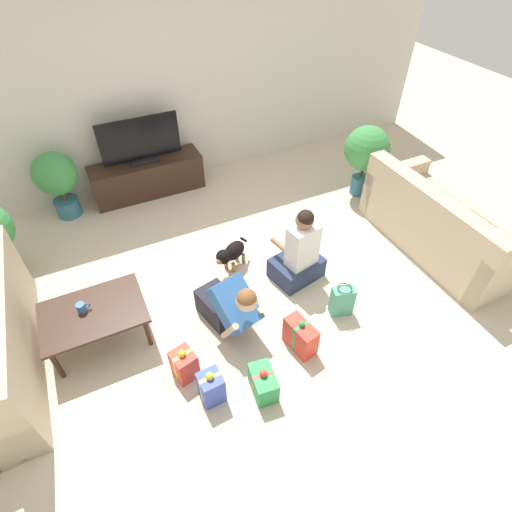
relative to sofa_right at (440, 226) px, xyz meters
The scene contains 17 objects.
ground_plane 2.42m from the sofa_right, behind, with size 16.00×16.00×0.00m, color beige.
wall_back 3.87m from the sofa_right, 129.69° to the left, with size 8.40×0.06×2.60m.
sofa_right is the anchor object (origin of this frame).
coffee_table 3.86m from the sofa_right, behind, with size 0.91×0.65×0.40m.
tv_console 3.81m from the sofa_right, 136.98° to the left, with size 1.49×0.42×0.49m.
tv 3.83m from the sofa_right, 136.98° to the left, with size 1.03×0.20×0.60m.
potted_plant_back_left 4.65m from the sofa_right, 146.69° to the left, with size 0.53×0.53×0.88m.
potted_plant_corner_right 1.37m from the sofa_right, 96.26° to the left, with size 0.58×0.58×0.98m.
person_kneeling 2.68m from the sofa_right, behind, with size 0.48×0.79×0.76m.
person_sitting 1.76m from the sofa_right, behind, with size 0.59×0.55×0.93m.
dog 2.45m from the sofa_right, 163.42° to the left, with size 0.47×0.32×0.35m.
gift_box_a 2.82m from the sofa_right, 163.47° to the right, with size 0.22×0.32×0.31m.
gift_box_b 2.26m from the sofa_right, 165.99° to the right, with size 0.22×0.35×0.37m.
gift_box_c 3.27m from the sofa_right, behind, with size 0.23×0.24×0.35m.
gift_box_d 3.18m from the sofa_right, 167.95° to the right, with size 0.20×0.20×0.37m.
gift_bag_a 1.65m from the sofa_right, 167.10° to the right, with size 0.25×0.18×0.36m.
mug 3.94m from the sofa_right, behind, with size 0.12×0.08×0.09m.
Camera 1 is at (-1.10, -2.57, 3.23)m, focal length 28.00 mm.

